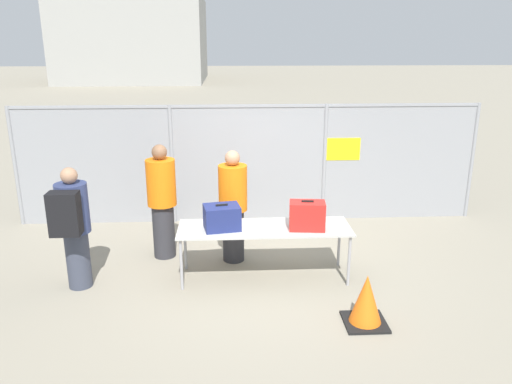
{
  "coord_description": "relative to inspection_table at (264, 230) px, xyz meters",
  "views": [
    {
      "loc": [
        -0.33,
        -6.38,
        3.15
      ],
      "look_at": [
        0.03,
        0.5,
        1.05
      ],
      "focal_mm": 35.0,
      "sensor_mm": 36.0,
      "label": 1
    }
  ],
  "objects": [
    {
      "name": "distant_hangar",
      "position": [
        -7.83,
        36.14,
        2.53
      ],
      "size": [
        10.8,
        11.49,
        6.43
      ],
      "color": "#999993",
      "rests_on": "ground_plane"
    },
    {
      "name": "security_worker_near",
      "position": [
        -0.42,
        0.59,
        0.17
      ],
      "size": [
        0.41,
        0.41,
        1.67
      ],
      "rotation": [
        0.0,
        0.0,
        3.47
      ],
      "color": "#2D2D33",
      "rests_on": "ground_plane"
    },
    {
      "name": "traffic_cone",
      "position": [
        1.08,
        -1.25,
        -0.4
      ],
      "size": [
        0.49,
        0.49,
        0.61
      ],
      "color": "black",
      "rests_on": "ground_plane"
    },
    {
      "name": "ground_plane",
      "position": [
        -0.12,
        0.1,
        -0.69
      ],
      "size": [
        120.0,
        120.0,
        0.0
      ],
      "primitive_type": "plane",
      "color": "gray"
    },
    {
      "name": "traveler_hooded",
      "position": [
        -2.47,
        -0.2,
        0.21
      ],
      "size": [
        0.4,
        0.63,
        1.63
      ],
      "rotation": [
        0.0,
        0.0,
        0.28
      ],
      "color": "#383D4C",
      "rests_on": "ground_plane"
    },
    {
      "name": "suitcase_navy",
      "position": [
        -0.57,
        -0.03,
        0.21
      ],
      "size": [
        0.52,
        0.43,
        0.35
      ],
      "color": "navy",
      "rests_on": "inspection_table"
    },
    {
      "name": "fence_section",
      "position": [
        -0.1,
        2.31,
        0.41
      ],
      "size": [
        8.16,
        0.07,
        2.1
      ],
      "color": "gray",
      "rests_on": "ground_plane"
    },
    {
      "name": "inspection_table",
      "position": [
        0.0,
        0.0,
        0.0
      ],
      "size": [
        2.33,
        0.74,
        0.74
      ],
      "color": "#B2B2AD",
      "rests_on": "ground_plane"
    },
    {
      "name": "suitcase_red",
      "position": [
        0.56,
        -0.09,
        0.24
      ],
      "size": [
        0.49,
        0.33,
        0.4
      ],
      "color": "red",
      "rests_on": "inspection_table"
    },
    {
      "name": "utility_trailer",
      "position": [
        0.5,
        3.82,
        -0.29
      ],
      "size": [
        3.4,
        2.04,
        0.67
      ],
      "color": "#B2B2B7",
      "rests_on": "ground_plane"
    },
    {
      "name": "security_worker_far",
      "position": [
        -1.46,
        0.78,
        0.2
      ],
      "size": [
        0.43,
        0.43,
        1.73
      ],
      "rotation": [
        0.0,
        0.0,
        2.96
      ],
      "color": "#2D2D33",
      "rests_on": "ground_plane"
    }
  ]
}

